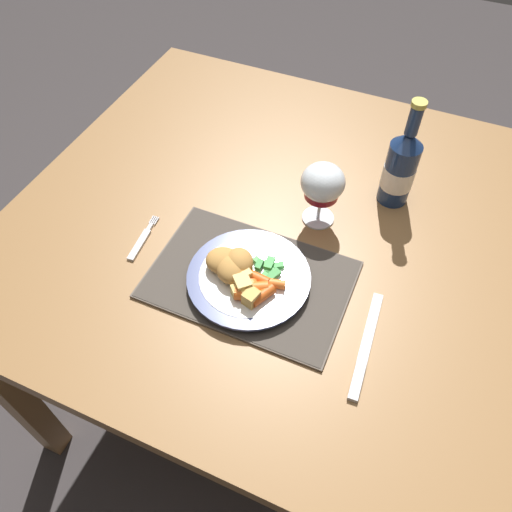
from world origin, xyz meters
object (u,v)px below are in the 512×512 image
at_px(wine_glass, 323,185).
at_px(bottle, 400,167).
at_px(dining_table, 300,252).
at_px(dinner_plate, 249,278).
at_px(fork, 142,241).
at_px(table_knife, 364,353).

height_order(wine_glass, bottle, bottle).
bearing_deg(bottle, wine_glass, -136.43).
bearing_deg(bottle, dining_table, -133.96).
xyz_separation_m(dining_table, bottle, (0.15, 0.15, 0.17)).
xyz_separation_m(dining_table, dinner_plate, (-0.04, -0.18, 0.10)).
relative_size(wine_glass, bottle, 0.58).
bearing_deg(fork, dining_table, 31.17).
bearing_deg(table_knife, wine_glass, 123.24).
distance_m(dinner_plate, bottle, 0.39).
bearing_deg(dinner_plate, wine_glass, 73.15).
height_order(fork, wine_glass, wine_glass).
xyz_separation_m(dinner_plate, fork, (-0.24, 0.01, -0.01)).
relative_size(table_knife, wine_glass, 1.56).
height_order(table_knife, bottle, bottle).
bearing_deg(table_knife, dining_table, 129.94).
bearing_deg(fork, wine_glass, 33.85).
bearing_deg(wine_glass, table_knife, -56.76).
xyz_separation_m(table_knife, wine_glass, (-0.18, 0.27, 0.09)).
distance_m(fork, bottle, 0.55).
xyz_separation_m(dining_table, wine_glass, (0.02, 0.03, 0.18)).
relative_size(dining_table, bottle, 4.97).
distance_m(table_knife, wine_glass, 0.33).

